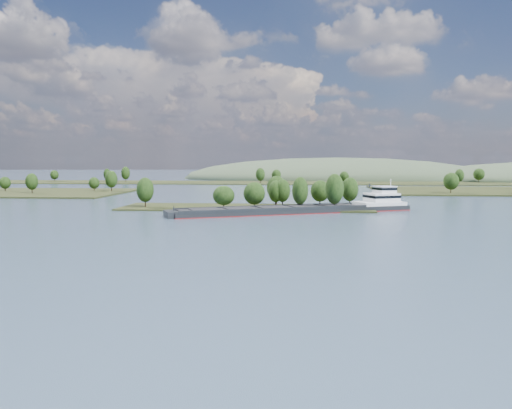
{
  "coord_description": "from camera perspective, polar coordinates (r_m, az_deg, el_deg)",
  "views": [
    {
      "loc": [
        21.32,
        -19.07,
        19.37
      ],
      "look_at": [
        8.47,
        130.0,
        6.0
      ],
      "focal_mm": 35.0,
      "sensor_mm": 36.0,
      "label": 1
    }
  ],
  "objects": [
    {
      "name": "cargo_barge",
      "position": [
        186.44,
        6.2,
        -0.39
      ],
      "size": [
        90.02,
        47.75,
        12.65
      ],
      "color": "black",
      "rests_on": "ground"
    },
    {
      "name": "tree_island",
      "position": [
        199.36,
        0.85,
        0.74
      ],
      "size": [
        100.0,
        31.32,
        14.96
      ],
      "color": "black",
      "rests_on": "ground"
    },
    {
      "name": "hill_west",
      "position": [
        520.87,
        9.19,
        2.91
      ],
      "size": [
        320.0,
        160.0,
        44.0
      ],
      "primitive_type": "ellipsoid",
      "color": "#384832",
      "rests_on": "ground"
    },
    {
      "name": "back_shoreline",
      "position": [
        419.37,
        3.38,
        2.54
      ],
      "size": [
        900.0,
        60.0,
        15.37
      ],
      "color": "black",
      "rests_on": "ground"
    },
    {
      "name": "ground",
      "position": [
        142.02,
        -3.76,
        -2.74
      ],
      "size": [
        1800.0,
        1800.0,
        0.0
      ],
      "primitive_type": "plane",
      "color": "#394A63",
      "rests_on": "ground"
    }
  ]
}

